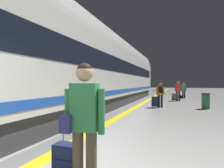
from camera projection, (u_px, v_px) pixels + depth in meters
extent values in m
cube|color=yellow|center=(138.00, 106.00, 12.05)|extent=(0.36, 80.00, 0.01)
cube|color=slate|center=(132.00, 106.00, 12.17)|extent=(0.68, 80.00, 0.01)
cube|color=#38383D|center=(78.00, 106.00, 9.11)|extent=(2.67, 28.71, 0.70)
cube|color=silver|center=(78.00, 70.00, 9.10)|extent=(2.90, 29.90, 2.90)
cylinder|color=silver|center=(78.00, 41.00, 9.09)|extent=(2.84, 29.31, 2.84)
cube|color=black|center=(78.00, 62.00, 9.10)|extent=(2.93, 28.11, 0.80)
cube|color=#1E4CB2|center=(78.00, 93.00, 9.11)|extent=(2.94, 29.31, 0.24)
cube|color=gray|center=(91.00, 78.00, 13.82)|extent=(0.02, 0.90, 2.00)
cylinder|color=brown|center=(91.00, 164.00, 2.41)|extent=(0.14, 0.14, 0.87)
cylinder|color=brown|center=(78.00, 163.00, 2.45)|extent=(0.14, 0.14, 0.87)
cube|color=#338C4C|center=(85.00, 107.00, 2.43)|extent=(0.38, 0.25, 0.62)
cylinder|color=#338C4C|center=(101.00, 111.00, 2.37)|extent=(0.09, 0.09, 0.58)
cylinder|color=#338C4C|center=(68.00, 110.00, 2.46)|extent=(0.09, 0.09, 0.58)
sphere|color=tan|center=(85.00, 73.00, 2.43)|extent=(0.23, 0.23, 0.23)
sphere|color=black|center=(85.00, 71.00, 2.43)|extent=(0.21, 0.21, 0.21)
cube|color=navy|center=(69.00, 122.00, 2.44)|extent=(0.18, 0.31, 0.23)
cube|color=#19234C|center=(67.00, 163.00, 2.68)|extent=(0.38, 0.22, 0.55)
cylinder|color=gray|center=(76.00, 130.00, 2.69)|extent=(0.02, 0.02, 0.38)
cylinder|color=gray|center=(63.00, 129.00, 2.76)|extent=(0.02, 0.02, 0.38)
cube|color=black|center=(69.00, 117.00, 2.72)|extent=(0.22, 0.02, 0.02)
cylinder|color=black|center=(159.00, 101.00, 11.39)|extent=(0.13, 0.13, 0.77)
cylinder|color=black|center=(162.00, 101.00, 11.36)|extent=(0.13, 0.13, 0.77)
cube|color=orange|center=(160.00, 90.00, 11.37)|extent=(0.35, 0.25, 0.55)
cylinder|color=orange|center=(157.00, 91.00, 11.41)|extent=(0.08, 0.08, 0.52)
cylinder|color=orange|center=(164.00, 91.00, 11.36)|extent=(0.08, 0.08, 0.52)
sphere|color=#A37556|center=(160.00, 84.00, 11.37)|extent=(0.20, 0.20, 0.20)
sphere|color=black|center=(160.00, 83.00, 11.37)|extent=(0.19, 0.19, 0.19)
cube|color=black|center=(161.00, 90.00, 11.23)|extent=(0.26, 0.18, 0.37)
cube|color=#19234C|center=(155.00, 102.00, 11.36)|extent=(0.41, 0.28, 0.60)
cube|color=#19234C|center=(155.00, 103.00, 11.48)|extent=(0.31, 0.07, 0.33)
cylinder|color=black|center=(152.00, 107.00, 11.32)|extent=(0.03, 0.06, 0.06)
cylinder|color=black|center=(157.00, 107.00, 11.28)|extent=(0.03, 0.06, 0.06)
cylinder|color=gray|center=(153.00, 94.00, 11.32)|extent=(0.02, 0.02, 0.38)
cylinder|color=gray|center=(157.00, 94.00, 11.29)|extent=(0.02, 0.02, 0.38)
cube|color=black|center=(155.00, 90.00, 11.31)|extent=(0.22, 0.06, 0.02)
cylinder|color=black|center=(183.00, 94.00, 18.37)|extent=(0.13, 0.13, 0.78)
cylinder|color=black|center=(185.00, 94.00, 18.26)|extent=(0.13, 0.13, 0.78)
cube|color=#338C4C|center=(184.00, 87.00, 18.31)|extent=(0.36, 0.28, 0.55)
cylinder|color=#338C4C|center=(182.00, 88.00, 18.45)|extent=(0.08, 0.08, 0.52)
cylinder|color=#338C4C|center=(186.00, 88.00, 18.19)|extent=(0.08, 0.08, 0.52)
sphere|color=tan|center=(184.00, 83.00, 18.31)|extent=(0.20, 0.20, 0.20)
sphere|color=black|center=(184.00, 83.00, 18.31)|extent=(0.19, 0.19, 0.19)
ellipsoid|color=black|center=(180.00, 97.00, 18.18)|extent=(0.44, 0.26, 0.30)
torus|color=black|center=(180.00, 96.00, 18.18)|extent=(0.22, 0.02, 0.22)
cylinder|color=black|center=(177.00, 96.00, 15.50)|extent=(0.14, 0.14, 0.85)
cylinder|color=black|center=(179.00, 96.00, 15.46)|extent=(0.14, 0.14, 0.85)
cube|color=red|center=(178.00, 87.00, 15.47)|extent=(0.36, 0.24, 0.60)
cylinder|color=red|center=(175.00, 88.00, 15.53)|extent=(0.09, 0.09, 0.56)
cylinder|color=red|center=(181.00, 88.00, 15.43)|extent=(0.09, 0.09, 0.56)
sphere|color=tan|center=(178.00, 82.00, 15.47)|extent=(0.22, 0.22, 0.22)
sphere|color=black|center=(178.00, 82.00, 15.47)|extent=(0.20, 0.20, 0.20)
cube|color=#596038|center=(174.00, 97.00, 15.47)|extent=(0.40, 0.26, 0.56)
cube|color=#596038|center=(174.00, 98.00, 15.58)|extent=(0.31, 0.05, 0.31)
cylinder|color=black|center=(172.00, 101.00, 15.44)|extent=(0.03, 0.06, 0.06)
cylinder|color=black|center=(176.00, 101.00, 15.37)|extent=(0.03, 0.06, 0.06)
cylinder|color=#2D6638|center=(206.00, 102.00, 10.70)|extent=(0.44, 0.44, 0.85)
cylinder|color=#262628|center=(206.00, 94.00, 10.70)|extent=(0.46, 0.46, 0.06)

